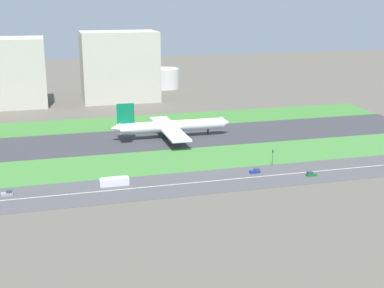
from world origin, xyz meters
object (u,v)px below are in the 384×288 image
traffic_light (273,156)px  car_1 (255,171)px  airliner (170,126)px  terminal_building (5,73)px  fuel_tank_west (132,79)px  bus_0 (114,182)px  car_3 (8,193)px  hangar_building (120,66)px  car_2 (311,174)px  fuel_tank_centre (164,78)px

traffic_light → car_1: bearing=-144.8°
airliner → traffic_light: airliner is taller
terminal_building → fuel_tank_west: bearing=25.7°
bus_0 → car_3: bearing=180.0°
traffic_light → airliner: bearing=118.7°
bus_0 → hangar_building: 185.67m
bus_0 → car_1: bus_0 is taller
airliner → fuel_tank_west: airliner is taller
car_3 → traffic_light: 112.14m
car_3 → fuel_tank_west: fuel_tank_west is taller
car_2 → car_1: bearing=-25.5°
airliner → traffic_light: 68.42m
bus_0 → hangar_building: hangar_building is taller
terminal_building → traffic_light: bearing=-55.3°
terminal_building → fuel_tank_centre: (120.39, 45.00, -15.01)m
traffic_light → terminal_building: (-120.36, 174.01, 18.80)m
car_1 → terminal_building: terminal_building is taller
terminal_building → airliner: bearing=-52.5°
car_2 → traffic_light: 20.69m
car_3 → car_2: 121.86m
car_3 → car_2: same height
car_2 → terminal_building: 232.92m
terminal_building → car_1: bearing=-59.1°
hangar_building → fuel_tank_west: size_ratio=2.84×
bus_0 → fuel_tank_west: fuel_tank_west is taller
airliner → car_1: (21.47, -68.00, -5.31)m
car_1 → car_2: bearing=-25.5°
bus_0 → traffic_light: size_ratio=1.61×
traffic_light → fuel_tank_centre: 219.04m
bus_0 → car_3: (-40.42, 0.00, -0.90)m
car_1 → traffic_light: (11.34, 7.99, 3.37)m
traffic_light → car_2: bearing=-61.8°
fuel_tank_centre → car_3: bearing=-116.2°
airliner → hangar_building: bearing=94.9°
airliner → bus_0: airliner is taller
car_1 → traffic_light: size_ratio=0.61×
bus_0 → terminal_building: size_ratio=0.22×
terminal_building → fuel_tank_west: 104.92m
car_1 → fuel_tank_west: 227.65m
airliner → terminal_building: size_ratio=1.23×
traffic_light → hangar_building: 180.30m
traffic_light → car_3: bearing=-175.9°
car_1 → car_3: bearing=180.0°
airliner → traffic_light: size_ratio=9.03×
car_1 → terminal_building: (-109.01, 182.00, 22.17)m
car_1 → fuel_tank_west: bearing=93.9°
hangar_building → fuel_tank_west: bearing=70.5°
car_1 → car_2: same height
car_3 → terminal_building: (-8.55, 182.00, 22.17)m
car_3 → fuel_tank_centre: (111.85, 227.00, 7.16)m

